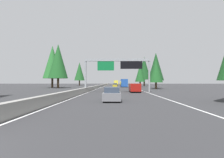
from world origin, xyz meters
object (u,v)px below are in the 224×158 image
minivan_near_center (135,87)px  sedan_far_center (116,85)px  sedan_distant_b (115,85)px  pickup_distant_a (121,84)px  conifer_left_far (79,71)px  conifer_right_near (156,71)px  conifer_left_mid (52,62)px  conifer_right_far (140,73)px  sign_gantry_overhead (118,65)px  bus_mid_left (124,83)px  box_truck_mid_center (116,83)px  conifer_right_mid (156,67)px  conifer_right_distant (144,68)px  sedan_mid_right (112,94)px  conifer_left_near (58,61)px

minivan_near_center → sedan_far_center: minivan_near_center is taller
sedan_far_center → sedan_distant_b: bearing=179.2°
minivan_near_center → pickup_distant_a: pickup_distant_a is taller
pickup_distant_a → conifer_left_far: conifer_left_far is taller
conifer_right_near → conifer_left_mid: 36.54m
conifer_right_far → sign_gantry_overhead: bearing=167.3°
bus_mid_left → box_truck_mid_center: bearing=4.4°
sedan_far_center → conifer_left_far: 26.28m
sign_gantry_overhead → conifer_right_mid: bearing=-27.1°
sedan_far_center → conifer_left_far: size_ratio=0.34×
pickup_distant_a → conifer_right_distant: 23.12m
sedan_mid_right → conifer_left_far: size_ratio=0.34×
conifer_right_mid → conifer_left_near: conifer_left_near is taller
conifer_right_distant → conifer_left_near: size_ratio=1.01×
box_truck_mid_center → conifer_left_mid: conifer_left_mid is taller
sedan_distant_b → conifer_right_mid: (-14.82, -13.01, 6.15)m
sedan_distant_b → bus_mid_left: bearing=-60.0°
minivan_near_center → conifer_right_near: conifer_right_near is taller
sedan_mid_right → box_truck_mid_center: 99.39m
box_truck_mid_center → conifer_right_distant: conifer_right_distant is taller
conifer_right_mid → conifer_right_distant: (36.64, -1.67, 2.10)m
conifer_left_mid → sign_gantry_overhead: bearing=-143.1°
sedan_far_center → sedan_distant_b: (-15.81, 0.21, 0.00)m
pickup_distant_a → conifer_right_near: bearing=-172.7°
sedan_far_center → conifer_right_near: (-37.43, -11.41, 4.47)m
sedan_mid_right → conifer_left_near: (42.72, 18.60, 8.15)m
conifer_right_near → conifer_left_far: 61.52m
minivan_near_center → conifer_left_far: 73.96m
sedan_distant_b → conifer_left_far: 37.65m
sedan_mid_right → conifer_right_far: conifer_right_far is taller
sedan_distant_b → conifer_right_distant: size_ratio=0.30×
box_truck_mid_center → conifer_left_near: size_ratio=0.59×
sedan_far_center → conifer_left_mid: bearing=137.0°
conifer_left_near → conifer_left_far: conifer_left_near is taller
box_truck_mid_center → sedan_distant_b: bearing=179.5°
conifer_right_distant → conifer_left_far: bearing=74.9°
bus_mid_left → conifer_left_far: conifer_left_far is taller
conifer_right_mid → pickup_distant_a: bearing=9.6°
conifer_right_mid → conifer_right_far: size_ratio=1.20×
box_truck_mid_center → pickup_distant_a: 4.69m
sedan_mid_right → conifer_right_distant: (77.40, -14.72, 8.26)m
sedan_distant_b → conifer_right_distant: (21.83, -14.68, 8.26)m
minivan_near_center → sedan_distant_b: (38.50, 4.00, -0.27)m
sedan_distant_b → conifer_right_mid: bearing=-138.7°
pickup_distant_a → sedan_distant_b: bearing=174.8°
box_truck_mid_center → conifer_right_near: size_ratio=1.00×
sedan_far_center → pickup_distant_a: 24.96m
sedan_mid_right → conifer_left_mid: bearing=24.9°
sedan_mid_right → pickup_distant_a: pickup_distant_a is taller
conifer_right_mid → conifer_right_distant: 36.74m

